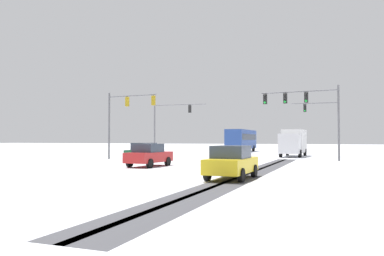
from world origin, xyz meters
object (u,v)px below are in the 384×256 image
at_px(car_dark_green_lead, 145,152).
at_px(bus_oncoming, 242,139).
at_px(car_red_second, 149,155).
at_px(box_truck_delivery, 293,142).
at_px(traffic_signal_far_right, 325,118).
at_px(traffic_signal_far_left, 169,118).
at_px(traffic_signal_near_right, 306,106).
at_px(car_yellow_cab_third, 232,162).
at_px(traffic_signal_near_left, 125,112).

bearing_deg(car_dark_green_lead, bus_oncoming, 86.13).
xyz_separation_m(car_red_second, box_truck_delivery, (7.80, 20.04, 0.82)).
bearing_deg(traffic_signal_far_right, bus_oncoming, 136.61).
relative_size(traffic_signal_far_left, bus_oncoming, 0.60).
bearing_deg(box_truck_delivery, traffic_signal_far_right, 29.41).
bearing_deg(traffic_signal_far_right, car_dark_green_lead, -131.93).
relative_size(traffic_signal_near_right, car_yellow_cab_third, 1.60).
bearing_deg(car_red_second, traffic_signal_near_right, 45.48).
height_order(car_yellow_cab_third, bus_oncoming, bus_oncoming).
distance_m(traffic_signal_far_right, car_yellow_cab_third, 28.58).
xyz_separation_m(traffic_signal_near_right, box_truck_delivery, (-2.17, 9.90, -3.17)).
xyz_separation_m(traffic_signal_near_right, traffic_signal_near_left, (-16.67, -2.23, -0.19)).
bearing_deg(traffic_signal_near_right, car_yellow_cab_third, -97.88).
bearing_deg(traffic_signal_near_right, bus_oncoming, 115.69).
bearing_deg(car_red_second, car_yellow_cab_third, -38.82).
height_order(traffic_signal_near_right, car_dark_green_lead, traffic_signal_near_right).
xyz_separation_m(traffic_signal_near_right, car_red_second, (-9.96, -10.13, -3.99)).
bearing_deg(traffic_signal_far_right, traffic_signal_near_left, -141.88).
xyz_separation_m(traffic_signal_near_left, bus_oncoming, (5.23, 26.01, -2.62)).
bearing_deg(car_dark_green_lead, traffic_signal_far_left, 105.01).
bearing_deg(car_yellow_cab_third, bus_oncoming, 102.89).
xyz_separation_m(traffic_signal_far_right, car_red_second, (-11.18, -21.95, -3.56)).
height_order(traffic_signal_near_right, traffic_signal_far_right, same).
xyz_separation_m(car_dark_green_lead, bus_oncoming, (1.90, 28.18, 1.18)).
bearing_deg(traffic_signal_far_left, car_red_second, -69.69).
distance_m(car_red_second, car_yellow_cab_third, 9.89).
xyz_separation_m(traffic_signal_far_left, car_yellow_cab_third, (14.40, -24.30, -3.64)).
height_order(traffic_signal_far_right, bus_oncoming, traffic_signal_far_right).
relative_size(car_red_second, car_yellow_cab_third, 1.01).
distance_m(traffic_signal_near_right, box_truck_delivery, 10.62).
bearing_deg(traffic_signal_far_left, traffic_signal_near_right, -25.57).
bearing_deg(traffic_signal_near_left, car_yellow_cab_third, -44.39).
height_order(car_yellow_cab_third, box_truck_delivery, box_truck_delivery).
bearing_deg(car_dark_green_lead, car_red_second, -59.44).
bearing_deg(traffic_signal_far_left, car_dark_green_lead, -74.99).
bearing_deg(car_yellow_cab_third, car_dark_green_lead, 132.90).
relative_size(traffic_signal_near_right, traffic_signal_far_right, 1.02).
height_order(traffic_signal_near_left, car_dark_green_lead, traffic_signal_near_left).
height_order(traffic_signal_near_right, traffic_signal_far_left, same).
xyz_separation_m(traffic_signal_far_left, traffic_signal_near_left, (-0.01, -10.20, 0.15)).
xyz_separation_m(car_dark_green_lead, car_yellow_cab_third, (11.08, -11.93, 0.00)).
relative_size(car_yellow_cab_third, bus_oncoming, 0.37).
distance_m(traffic_signal_near_left, car_dark_green_lead, 5.50).
bearing_deg(box_truck_delivery, bus_oncoming, 123.76).
bearing_deg(box_truck_delivery, traffic_signal_near_left, -140.09).
height_order(traffic_signal_far_left, car_dark_green_lead, traffic_signal_far_left).
relative_size(bus_oncoming, box_truck_delivery, 1.48).
bearing_deg(traffic_signal_near_right, traffic_signal_far_left, 154.43).
distance_m(traffic_signal_far_left, car_red_second, 19.65).
bearing_deg(box_truck_delivery, car_yellow_cab_third, -90.21).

